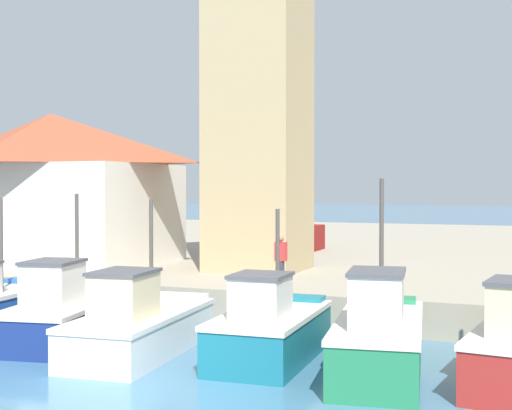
{
  "coord_description": "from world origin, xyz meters",
  "views": [
    {
      "loc": [
        7.29,
        -11.76,
        4.08
      ],
      "look_at": [
        -1.15,
        9.4,
        3.5
      ],
      "focal_mm": 50.0,
      "sensor_mm": 36.0,
      "label": 1
    }
  ],
  "objects_px": {
    "fishing_boat_left_inner": "(66,314)",
    "fishing_boat_mid_left": "(139,326)",
    "port_crane_near": "(299,122)",
    "clock_tower": "(259,41)",
    "dock_worker_near_tower": "(281,261)",
    "fishing_boat_mid_right": "(379,337)",
    "warehouse_left": "(51,186)",
    "fishing_boat_center": "(270,329)"
  },
  "relations": [
    {
      "from": "fishing_boat_mid_right",
      "to": "dock_worker_near_tower",
      "type": "xyz_separation_m",
      "value": [
        -3.92,
        4.57,
        1.08
      ]
    },
    {
      "from": "fishing_boat_center",
      "to": "warehouse_left",
      "type": "relative_size",
      "value": 0.46
    },
    {
      "from": "dock_worker_near_tower",
      "to": "warehouse_left",
      "type": "bearing_deg",
      "value": 161.1
    },
    {
      "from": "fishing_boat_center",
      "to": "dock_worker_near_tower",
      "type": "bearing_deg",
      "value": 106.54
    },
    {
      "from": "clock_tower",
      "to": "port_crane_near",
      "type": "bearing_deg",
      "value": 98.64
    },
    {
      "from": "fishing_boat_left_inner",
      "to": "port_crane_near",
      "type": "relative_size",
      "value": 0.29
    },
    {
      "from": "fishing_boat_center",
      "to": "warehouse_left",
      "type": "distance_m",
      "value": 15.45
    },
    {
      "from": "fishing_boat_mid_left",
      "to": "clock_tower",
      "type": "relative_size",
      "value": 0.3
    },
    {
      "from": "fishing_boat_left_inner",
      "to": "port_crane_near",
      "type": "xyz_separation_m",
      "value": [
        0.63,
        17.6,
        6.49
      ]
    },
    {
      "from": "fishing_boat_mid_left",
      "to": "warehouse_left",
      "type": "height_order",
      "value": "warehouse_left"
    },
    {
      "from": "fishing_boat_left_inner",
      "to": "port_crane_near",
      "type": "distance_m",
      "value": 18.77
    },
    {
      "from": "fishing_boat_mid_left",
      "to": "fishing_boat_center",
      "type": "distance_m",
      "value": 3.24
    },
    {
      "from": "fishing_boat_mid_right",
      "to": "clock_tower",
      "type": "relative_size",
      "value": 0.31
    },
    {
      "from": "fishing_boat_mid_left",
      "to": "port_crane_near",
      "type": "relative_size",
      "value": 0.31
    },
    {
      "from": "fishing_boat_left_inner",
      "to": "dock_worker_near_tower",
      "type": "distance_m",
      "value": 6.37
    },
    {
      "from": "fishing_boat_left_inner",
      "to": "port_crane_near",
      "type": "height_order",
      "value": "port_crane_near"
    },
    {
      "from": "fishing_boat_left_inner",
      "to": "fishing_boat_mid_right",
      "type": "xyz_separation_m",
      "value": [
        8.32,
        -0.1,
        0.06
      ]
    },
    {
      "from": "fishing_boat_left_inner",
      "to": "fishing_boat_mid_left",
      "type": "relative_size",
      "value": 0.94
    },
    {
      "from": "fishing_boat_mid_right",
      "to": "fishing_boat_mid_left",
      "type": "bearing_deg",
      "value": -176.08
    },
    {
      "from": "dock_worker_near_tower",
      "to": "fishing_boat_left_inner",
      "type": "bearing_deg",
      "value": -134.58
    },
    {
      "from": "clock_tower",
      "to": "dock_worker_near_tower",
      "type": "relative_size",
      "value": 10.84
    },
    {
      "from": "fishing_boat_center",
      "to": "warehouse_left",
      "type": "height_order",
      "value": "warehouse_left"
    },
    {
      "from": "fishing_boat_left_inner",
      "to": "fishing_boat_mid_left",
      "type": "bearing_deg",
      "value": -11.3
    },
    {
      "from": "fishing_boat_left_inner",
      "to": "fishing_boat_center",
      "type": "distance_m",
      "value": 5.69
    },
    {
      "from": "fishing_boat_left_inner",
      "to": "dock_worker_near_tower",
      "type": "height_order",
      "value": "fishing_boat_left_inner"
    },
    {
      "from": "port_crane_near",
      "to": "dock_worker_near_tower",
      "type": "height_order",
      "value": "port_crane_near"
    },
    {
      "from": "clock_tower",
      "to": "port_crane_near",
      "type": "xyz_separation_m",
      "value": [
        -1.33,
        8.75,
        -2.19
      ]
    },
    {
      "from": "clock_tower",
      "to": "dock_worker_near_tower",
      "type": "xyz_separation_m",
      "value": [
        2.44,
        -4.39,
        -7.54
      ]
    },
    {
      "from": "fishing_boat_mid_right",
      "to": "fishing_boat_center",
      "type": "bearing_deg",
      "value": 175.25
    },
    {
      "from": "fishing_boat_left_inner",
      "to": "dock_worker_near_tower",
      "type": "relative_size",
      "value": 3.03
    },
    {
      "from": "fishing_boat_center",
      "to": "dock_worker_near_tower",
      "type": "relative_size",
      "value": 2.74
    },
    {
      "from": "fishing_boat_left_inner",
      "to": "warehouse_left",
      "type": "relative_size",
      "value": 0.51
    },
    {
      "from": "fishing_boat_left_inner",
      "to": "fishing_boat_mid_right",
      "type": "height_order",
      "value": "fishing_boat_mid_right"
    },
    {
      "from": "port_crane_near",
      "to": "dock_worker_near_tower",
      "type": "relative_size",
      "value": 10.44
    },
    {
      "from": "fishing_boat_left_inner",
      "to": "clock_tower",
      "type": "relative_size",
      "value": 0.28
    },
    {
      "from": "fishing_boat_left_inner",
      "to": "fishing_boat_mid_left",
      "type": "distance_m",
      "value": 2.56
    },
    {
      "from": "fishing_boat_center",
      "to": "port_crane_near",
      "type": "distance_m",
      "value": 19.33
    },
    {
      "from": "fishing_boat_left_inner",
      "to": "warehouse_left",
      "type": "bearing_deg",
      "value": 129.73
    },
    {
      "from": "fishing_boat_center",
      "to": "port_crane_near",
      "type": "bearing_deg",
      "value": 106.15
    },
    {
      "from": "fishing_boat_center",
      "to": "port_crane_near",
      "type": "relative_size",
      "value": 0.26
    },
    {
      "from": "fishing_boat_mid_left",
      "to": "fishing_boat_mid_right",
      "type": "bearing_deg",
      "value": 3.92
    },
    {
      "from": "fishing_boat_mid_left",
      "to": "port_crane_near",
      "type": "distance_m",
      "value": 19.33
    }
  ]
}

